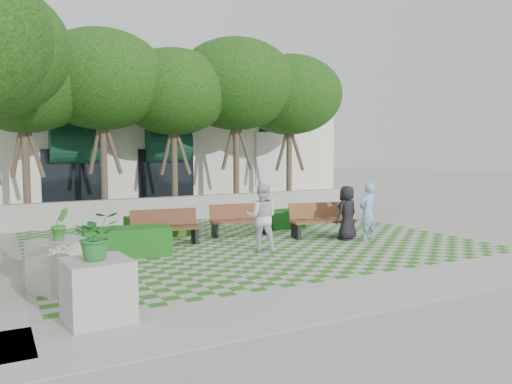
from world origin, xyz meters
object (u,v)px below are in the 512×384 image
hedge_west (128,242)px  person_blue (368,212)px  hedge_midright (288,219)px  person_white (262,217)px  hedge_midleft (158,226)px  planter_back (61,262)px  bench_west (165,228)px  person_dark (347,213)px  bench_mid (240,220)px  planter_front (97,276)px  bench_east (322,221)px

hedge_west → person_blue: (6.85, -1.12, 0.49)m
hedge_midright → person_white: bearing=-131.9°
hedge_midleft → planter_back: bearing=-125.2°
hedge_west → planter_back: size_ratio=1.31×
bench_west → person_white: bearing=-37.8°
hedge_midright → planter_back: size_ratio=1.10×
person_blue → person_dark: person_blue is taller
planter_back → person_dark: bearing=11.3°
person_white → bench_west: bearing=-14.9°
hedge_midright → hedge_west: (-6.05, -2.07, 0.06)m
hedge_west → bench_mid: bearing=20.2°
bench_mid → hedge_west: (-3.88, -1.43, -0.10)m
bench_west → hedge_midleft: (0.19, 1.33, -0.15)m
planter_back → person_dark: (8.22, 1.64, 0.27)m
person_dark → person_white: size_ratio=0.90×
hedge_midright → planter_front: (-7.62, -6.55, 0.40)m
bench_east → planter_front: bearing=-139.1°
bench_mid → person_dark: 3.32m
planter_front → planter_back: size_ratio=1.09×
bench_mid → planter_front: planter_front is taller
person_blue → hedge_midright: bearing=-83.7°
planter_front → person_white: (4.92, 3.55, 0.19)m
hedge_midleft → person_white: bearing=-61.2°
hedge_west → planter_front: size_ratio=1.21×
bench_west → person_dark: (5.04, -1.81, 0.33)m
bench_west → hedge_west: bench_west is taller
planter_front → planter_back: (-0.28, 2.10, -0.17)m
bench_mid → hedge_west: bearing=-149.7°
hedge_west → planter_back: planter_back is taller
hedge_west → person_white: size_ratio=1.17×
hedge_west → hedge_midright: bearing=18.9°
hedge_west → planter_front: (-1.57, -4.48, 0.34)m
bench_east → planter_front: planter_front is taller
hedge_midleft → person_blue: (5.33, -3.51, 0.52)m
bench_east → person_blue: size_ratio=1.21×
bench_east → bench_mid: size_ratio=1.07×
person_white → person_blue: bearing=-153.1°
bench_west → hedge_midright: size_ratio=1.11×
bench_west → planter_front: bearing=-110.7°
person_dark → person_blue: bearing=128.7°
hedge_midright → planter_front: size_ratio=1.01×
bench_east → person_dark: 0.90m
bench_east → hedge_west: size_ratio=0.98×
bench_east → hedge_midright: 2.06m
planter_back → bench_west: bearing=47.4°
person_dark → hedge_midright: bearing=-97.4°
hedge_midleft → planter_back: (-3.38, -4.78, 0.20)m
hedge_midleft → person_white: size_ratio=1.06×
planter_front → bench_mid: bearing=47.3°
bench_west → hedge_west: 1.71m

